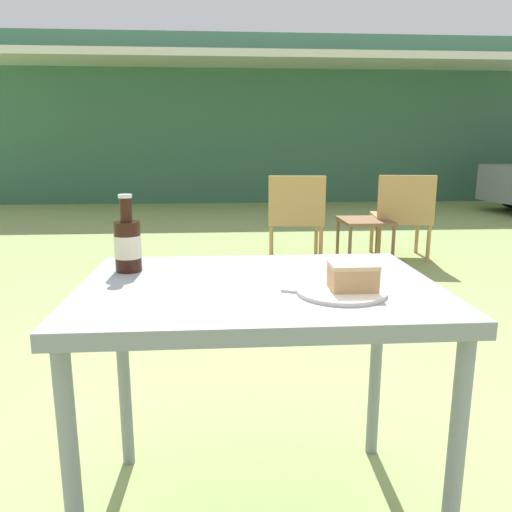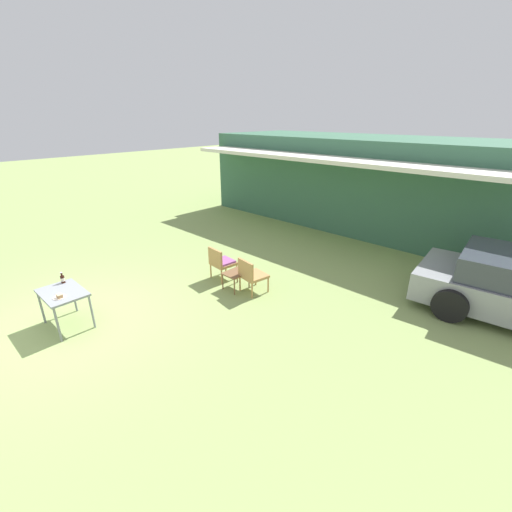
# 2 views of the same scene
# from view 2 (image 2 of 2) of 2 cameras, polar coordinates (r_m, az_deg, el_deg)

# --- Properties ---
(ground_plane) EXTENTS (60.00, 60.00, 0.00)m
(ground_plane) POSITION_cam_2_polar(r_m,az_deg,el_deg) (7.52, -28.57, -10.06)
(ground_plane) COLOR #8CA35B
(cabin_building) EXTENTS (11.19, 5.09, 3.01)m
(cabin_building) POSITION_cam_2_polar(r_m,az_deg,el_deg) (13.11, 17.56, 11.86)
(cabin_building) COLOR #38664C
(cabin_building) RESTS_ON ground_plane
(wicker_chair_cushioned) EXTENTS (0.55, 0.56, 0.80)m
(wicker_chair_cushioned) POSITION_cam_2_polar(r_m,az_deg,el_deg) (8.23, -5.80, -0.91)
(wicker_chair_cushioned) COLOR #B2844C
(wicker_chair_cushioned) RESTS_ON ground_plane
(wicker_chair_plain) EXTENTS (0.58, 0.58, 0.80)m
(wicker_chair_plain) POSITION_cam_2_polar(r_m,az_deg,el_deg) (7.54, -0.84, -3.02)
(wicker_chair_plain) COLOR #B2844C
(wicker_chair_plain) RESTS_ON ground_plane
(garden_side_table) EXTENTS (0.44, 0.51, 0.40)m
(garden_side_table) POSITION_cam_2_polar(r_m,az_deg,el_deg) (7.77, -3.40, -3.07)
(garden_side_table) COLOR brown
(garden_side_table) RESTS_ON ground_plane
(patio_table) EXTENTS (0.93, 0.67, 0.72)m
(patio_table) POSITION_cam_2_polar(r_m,az_deg,el_deg) (7.22, -29.50, -5.71)
(patio_table) COLOR gray
(patio_table) RESTS_ON ground_plane
(cake_on_plate) EXTENTS (0.22, 0.22, 0.07)m
(cake_on_plate) POSITION_cam_2_polar(r_m,az_deg,el_deg) (6.97, -29.93, -5.86)
(cake_on_plate) COLOR silver
(cake_on_plate) RESTS_ON patio_table
(cola_bottle_near) EXTENTS (0.08, 0.08, 0.22)m
(cola_bottle_near) POSITION_cam_2_polar(r_m,az_deg,el_deg) (7.52, -29.53, -3.35)
(cola_bottle_near) COLOR black
(cola_bottle_near) RESTS_ON patio_table
(fork) EXTENTS (0.18, 0.09, 0.01)m
(fork) POSITION_cam_2_polar(r_m,az_deg,el_deg) (7.04, -30.17, -5.85)
(fork) COLOR silver
(fork) RESTS_ON patio_table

